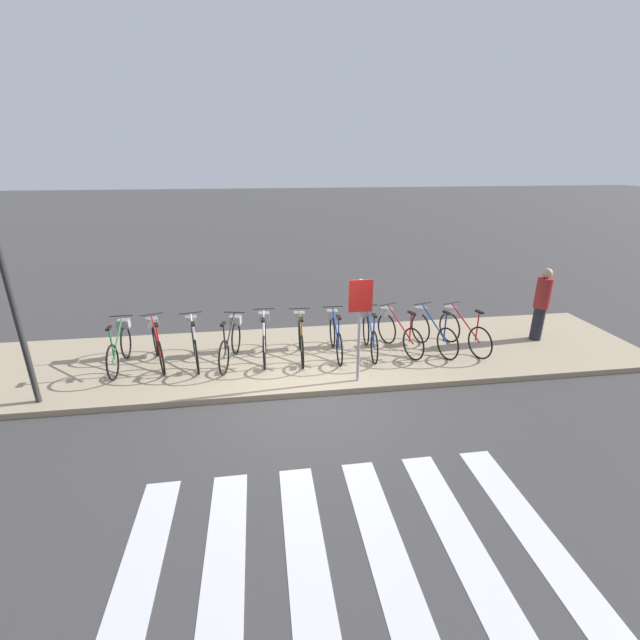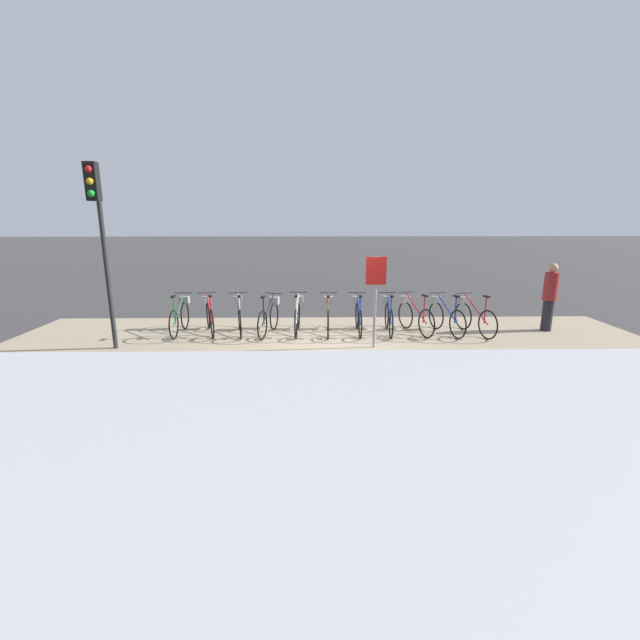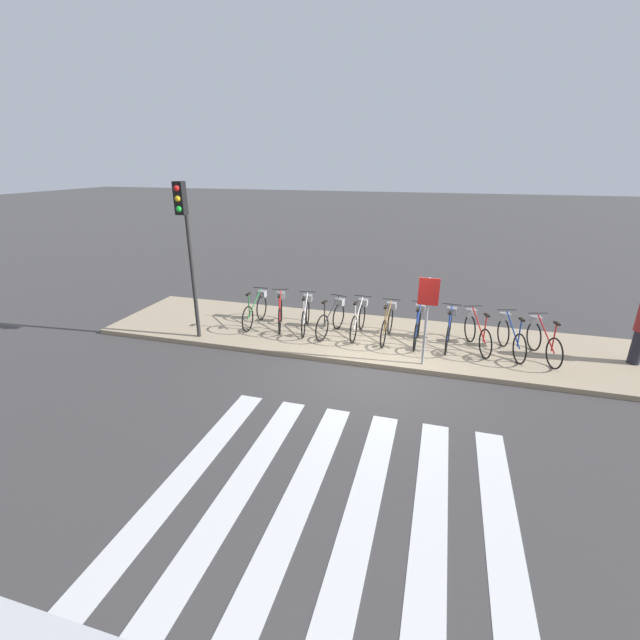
# 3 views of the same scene
# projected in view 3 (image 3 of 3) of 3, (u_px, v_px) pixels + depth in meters

# --- Properties ---
(ground_plane) EXTENTS (120.00, 120.00, 0.00)m
(ground_plane) POSITION_uv_depth(u_px,v_px,m) (378.00, 369.00, 9.78)
(ground_plane) COLOR #423F3F
(sidewalk) EXTENTS (15.32, 3.25, 0.12)m
(sidewalk) POSITION_uv_depth(u_px,v_px,m) (387.00, 340.00, 11.23)
(sidewalk) COLOR tan
(sidewalk) RESTS_ON ground_plane
(road_crosswalk) EXTENTS (4.95, 8.00, 0.01)m
(road_crosswalk) POSITION_uv_depth(u_px,v_px,m) (289.00, 619.00, 4.44)
(road_crosswalk) COLOR silver
(road_crosswalk) RESTS_ON ground_plane
(parked_bicycle_0) EXTENTS (0.46, 1.69, 1.03)m
(parked_bicycle_0) POSITION_uv_depth(u_px,v_px,m) (256.00, 309.00, 12.00)
(parked_bicycle_0) COLOR black
(parked_bicycle_0) RESTS_ON sidewalk
(parked_bicycle_1) EXTENTS (0.66, 1.61, 1.03)m
(parked_bicycle_1) POSITION_uv_depth(u_px,v_px,m) (280.00, 311.00, 11.84)
(parked_bicycle_1) COLOR black
(parked_bicycle_1) RESTS_ON sidewalk
(parked_bicycle_2) EXTENTS (0.50, 1.66, 1.03)m
(parked_bicycle_2) POSITION_uv_depth(u_px,v_px,m) (306.00, 314.00, 11.61)
(parked_bicycle_2) COLOR black
(parked_bicycle_2) RESTS_ON sidewalk
(parked_bicycle_3) EXTENTS (0.51, 1.66, 1.03)m
(parked_bicycle_3) POSITION_uv_depth(u_px,v_px,m) (332.00, 318.00, 11.33)
(parked_bicycle_3) COLOR black
(parked_bicycle_3) RESTS_ON sidewalk
(parked_bicycle_4) EXTENTS (0.46, 1.69, 1.03)m
(parked_bicycle_4) POSITION_uv_depth(u_px,v_px,m) (359.00, 319.00, 11.26)
(parked_bicycle_4) COLOR black
(parked_bicycle_4) RESTS_ON sidewalk
(parked_bicycle_5) EXTENTS (0.46, 1.69, 1.03)m
(parked_bicycle_5) POSITION_uv_depth(u_px,v_px,m) (388.00, 323.00, 10.98)
(parked_bicycle_5) COLOR black
(parked_bicycle_5) RESTS_ON sidewalk
(parked_bicycle_6) EXTENTS (0.46, 1.69, 1.03)m
(parked_bicycle_6) POSITION_uv_depth(u_px,v_px,m) (418.00, 325.00, 10.80)
(parked_bicycle_6) COLOR black
(parked_bicycle_6) RESTS_ON sidewalk
(parked_bicycle_7) EXTENTS (0.46, 1.68, 1.03)m
(parked_bicycle_7) POSITION_uv_depth(u_px,v_px,m) (449.00, 328.00, 10.60)
(parked_bicycle_7) COLOR black
(parked_bicycle_7) RESTS_ON sidewalk
(parked_bicycle_8) EXTENTS (0.66, 1.61, 1.03)m
(parked_bicycle_8) POSITION_uv_depth(u_px,v_px,m) (476.00, 331.00, 10.45)
(parked_bicycle_8) COLOR black
(parked_bicycle_8) RESTS_ON sidewalk
(parked_bicycle_9) EXTENTS (0.58, 1.64, 1.03)m
(parked_bicycle_9) POSITION_uv_depth(u_px,v_px,m) (510.00, 335.00, 10.19)
(parked_bicycle_9) COLOR black
(parked_bicycle_9) RESTS_ON sidewalk
(parked_bicycle_10) EXTENTS (0.61, 1.63, 1.03)m
(parked_bicycle_10) POSITION_uv_depth(u_px,v_px,m) (542.00, 339.00, 9.96)
(parked_bicycle_10) COLOR black
(parked_bicycle_10) RESTS_ON sidewalk
(traffic_light) EXTENTS (0.24, 0.40, 3.91)m
(traffic_light) POSITION_uv_depth(u_px,v_px,m) (186.00, 230.00, 10.23)
(traffic_light) COLOR #2D2D2D
(traffic_light) RESTS_ON sidewalk
(sign_post) EXTENTS (0.44, 0.07, 2.02)m
(sign_post) POSITION_uv_depth(u_px,v_px,m) (427.00, 307.00, 9.27)
(sign_post) COLOR #99999E
(sign_post) RESTS_ON sidewalk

